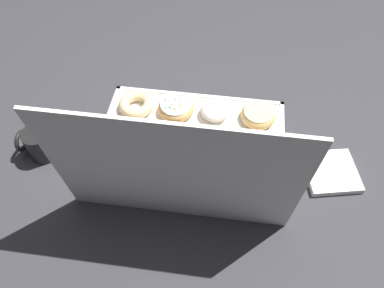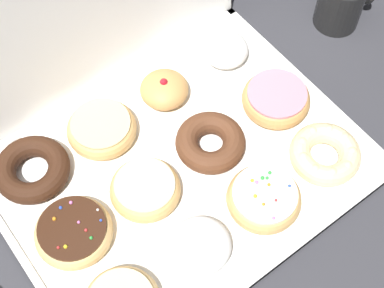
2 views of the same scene
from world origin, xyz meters
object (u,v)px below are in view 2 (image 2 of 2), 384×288
(cruller_donut_3, at_px, (325,154))
(glazed_ring_donut_9, at_px, (102,128))
(chocolate_cake_ring_donut_6, at_px, (209,141))
(sprinkle_donut_4, at_px, (74,232))
(powdered_filled_donut_11, at_px, (225,49))
(donut_box, at_px, (180,169))
(sprinkle_donut_2, at_px, (264,198))
(glazed_ring_donut_5, at_px, (145,189))
(coffee_mug, at_px, (342,1))
(powdered_filled_donut_1, at_px, (200,246))
(pink_frosted_donut_7, at_px, (276,99))
(chocolate_cake_ring_donut_8, at_px, (32,169))
(jelly_filled_donut_10, at_px, (164,89))

(cruller_donut_3, height_order, glazed_ring_donut_9, same)
(cruller_donut_3, distance_m, chocolate_cake_ring_donut_6, 0.18)
(sprinkle_donut_4, xyz_separation_m, chocolate_cake_ring_donut_6, (0.25, 0.00, -0.00))
(powdered_filled_donut_11, bearing_deg, glazed_ring_donut_9, -178.71)
(chocolate_cake_ring_donut_6, bearing_deg, donut_box, -177.58)
(sprinkle_donut_2, height_order, sprinkle_donut_4, sprinkle_donut_2)
(sprinkle_donut_2, bearing_deg, glazed_ring_donut_5, 137.69)
(donut_box, bearing_deg, coffee_mug, 10.81)
(powdered_filled_donut_1, relative_size, powdered_filled_donut_11, 1.12)
(sprinkle_donut_2, height_order, cruller_donut_3, sprinkle_donut_2)
(powdered_filled_donut_11, bearing_deg, coffee_mug, -12.43)
(sprinkle_donut_4, xyz_separation_m, glazed_ring_donut_5, (0.12, -0.00, -0.00))
(pink_frosted_donut_7, height_order, powdered_filled_donut_11, powdered_filled_donut_11)
(sprinkle_donut_4, distance_m, glazed_ring_donut_9, 0.18)
(glazed_ring_donut_9, bearing_deg, powdered_filled_donut_11, 1.29)
(coffee_mug, bearing_deg, glazed_ring_donut_9, 174.78)
(chocolate_cake_ring_donut_6, bearing_deg, powdered_filled_donut_11, 43.49)
(donut_box, distance_m, powdered_filled_donut_11, 0.24)
(chocolate_cake_ring_donut_6, relative_size, chocolate_cake_ring_donut_8, 0.95)
(chocolate_cake_ring_donut_8, distance_m, powdered_filled_donut_11, 0.39)
(pink_frosted_donut_7, distance_m, chocolate_cake_ring_donut_8, 0.41)
(sprinkle_donut_4, xyz_separation_m, jelly_filled_donut_10, (0.26, 0.13, 0.00))
(glazed_ring_donut_5, bearing_deg, coffee_mug, 9.93)
(donut_box, bearing_deg, sprinkle_donut_2, -63.55)
(glazed_ring_donut_9, distance_m, jelly_filled_donut_10, 0.13)
(coffee_mug, bearing_deg, chocolate_cake_ring_donut_6, -167.86)
(cruller_donut_3, xyz_separation_m, chocolate_cake_ring_donut_8, (-0.38, 0.26, -0.00))
(powdered_filled_donut_1, distance_m, sprinkle_donut_4, 0.19)
(pink_frosted_donut_7, distance_m, glazed_ring_donut_9, 0.29)
(cruller_donut_3, height_order, coffee_mug, coffee_mug)
(sprinkle_donut_2, relative_size, jelly_filled_donut_10, 1.39)
(glazed_ring_donut_9, relative_size, powdered_filled_donut_11, 1.40)
(glazed_ring_donut_5, relative_size, chocolate_cake_ring_donut_8, 0.92)
(chocolate_cake_ring_donut_6, distance_m, pink_frosted_donut_7, 0.14)
(cruller_donut_3, relative_size, glazed_ring_donut_5, 1.03)
(donut_box, relative_size, pink_frosted_donut_7, 4.85)
(donut_box, distance_m, cruller_donut_3, 0.23)
(jelly_filled_donut_10, bearing_deg, glazed_ring_donut_9, -179.63)
(sprinkle_donut_4, bearing_deg, chocolate_cake_ring_donut_8, 88.88)
(coffee_mug, bearing_deg, pink_frosted_donut_7, -160.22)
(jelly_filled_donut_10, bearing_deg, cruller_donut_3, -62.64)
(chocolate_cake_ring_donut_8, bearing_deg, sprinkle_donut_4, -91.12)
(powdered_filled_donut_1, xyz_separation_m, chocolate_cake_ring_donut_6, (0.12, 0.13, -0.00))
(pink_frosted_donut_7, bearing_deg, chocolate_cake_ring_donut_8, 161.63)
(jelly_filled_donut_10, bearing_deg, sprinkle_donut_2, -89.49)
(pink_frosted_donut_7, height_order, glazed_ring_donut_9, pink_frosted_donut_7)
(jelly_filled_donut_10, distance_m, coffee_mug, 0.37)
(jelly_filled_donut_10, bearing_deg, pink_frosted_donut_7, -42.70)
(sprinkle_donut_2, distance_m, powdered_filled_donut_11, 0.29)
(jelly_filled_donut_10, bearing_deg, powdered_filled_donut_11, 2.13)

